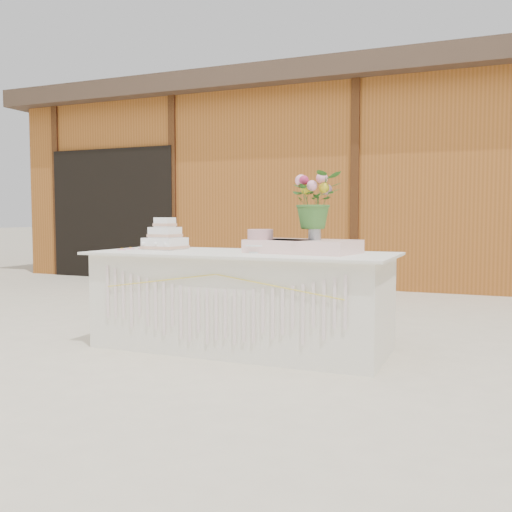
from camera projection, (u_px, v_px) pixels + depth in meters
The scene contains 9 objects.
ground at pixel (242, 348), 4.56m from camera, with size 80.00×80.00×0.00m, color beige.
barn at pixel (380, 181), 9.97m from camera, with size 12.60×4.60×3.30m.
cake_table at pixel (241, 300), 4.53m from camera, with size 2.40×1.00×0.77m.
wedding_cake at pixel (165, 239), 4.88m from camera, with size 0.32×0.32×0.27m.
pink_cake_stand at pixel (260, 240), 4.43m from camera, with size 0.25×0.25×0.18m.
satin_runner at pixel (303, 246), 4.39m from camera, with size 0.82×0.47×0.10m, color #FFD5CD.
flower_vase at pixel (315, 231), 4.34m from camera, with size 0.10×0.10×0.13m, color silver.
bouquet at pixel (315, 194), 4.32m from camera, with size 0.39×0.34×0.43m, color #396C2B.
loose_flowers at pixel (135, 248), 4.92m from camera, with size 0.14×0.35×0.02m, color pink, non-canonical shape.
Camera 1 is at (1.83, -4.11, 1.05)m, focal length 40.00 mm.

